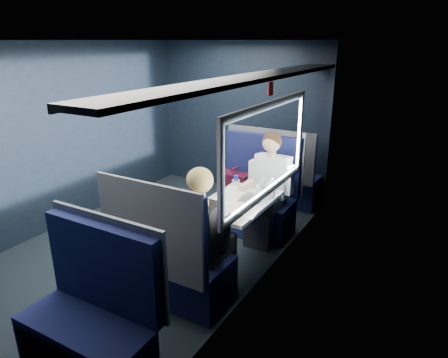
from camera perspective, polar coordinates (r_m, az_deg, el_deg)
The scene contains 13 objects.
ground at distance 4.96m, azimuth -9.18°, elevation -8.75°, with size 2.80×4.20×0.01m, color black.
room_shell at distance 4.45m, azimuth -9.96°, elevation 8.28°, with size 3.00×4.40×2.40m.
table at distance 4.14m, azimuth 1.59°, elevation -4.04°, with size 0.62×1.00×0.74m.
seat_bay_near at distance 5.04m, azimuth 4.26°, elevation -2.67°, with size 1.04×0.62×1.26m.
seat_bay_far at distance 3.69m, azimuth -7.59°, elevation -11.69°, with size 1.04×0.62×1.26m.
seat_row_front at distance 5.84m, azimuth 8.35°, elevation 0.12°, with size 1.04×0.51×1.16m.
seat_row_back at distance 3.15m, azimuth -18.27°, elevation -18.84°, with size 1.04×0.51×1.16m.
man at distance 4.69m, azimuth 6.37°, elevation -0.62°, with size 0.53×0.56×1.32m.
woman at distance 3.53m, azimuth -2.90°, elevation -7.23°, with size 0.53×0.56×1.32m.
papers at distance 4.10m, azimuth 2.22°, elevation -3.12°, with size 0.53×0.77×0.01m, color white.
laptop at distance 4.12m, azimuth 4.56°, elevation -2.18°, with size 0.27×0.33×0.22m.
bottle_small at distance 4.18m, azimuth 6.90°, elevation -1.47°, with size 0.06×0.06×0.21m.
cup at distance 4.39m, azimuth 6.55°, elevation -1.09°, with size 0.07×0.07×0.09m, color white.
Camera 1 is at (2.82, -3.36, 2.30)m, focal length 32.00 mm.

